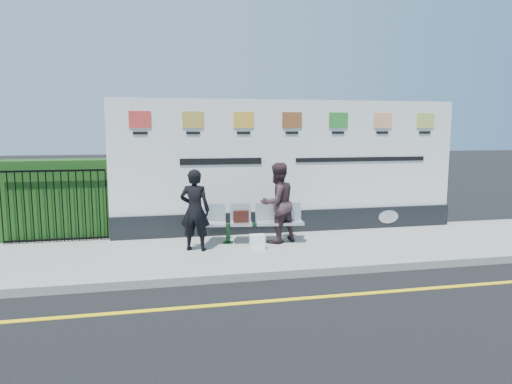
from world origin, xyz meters
TOP-DOWN VIEW (x-y plane):
  - ground at (0.00, 0.00)m, footprint 80.00×80.00m
  - pavement at (0.00, 2.50)m, footprint 14.00×3.00m
  - kerb at (0.00, 1.00)m, footprint 14.00×0.18m
  - yellow_line at (0.00, 0.00)m, footprint 14.00×0.10m
  - billboard at (0.50, 3.85)m, footprint 8.00×0.30m
  - hedge at (-4.58, 4.30)m, footprint 2.35×0.70m
  - railing at (-4.58, 3.85)m, footprint 2.05×0.06m
  - bench at (-0.54, 2.95)m, footprint 2.10×0.79m
  - woman_left at (-1.78, 2.60)m, footprint 0.67×0.55m
  - woman_right at (-0.05, 2.90)m, footprint 1.00×0.91m
  - handbag_brown at (-0.80, 2.98)m, footprint 0.32×0.15m
  - carrier_bag_white at (-0.58, 2.44)m, footprint 0.29×0.17m

SIDE VIEW (x-z plane):
  - ground at x=0.00m, z-range 0.00..0.00m
  - yellow_line at x=0.00m, z-range 0.00..0.01m
  - pavement at x=0.00m, z-range 0.00..0.12m
  - kerb at x=0.00m, z-range 0.00..0.14m
  - carrier_bag_white at x=-0.58m, z-range 0.12..0.41m
  - bench at x=-0.54m, z-range 0.12..0.56m
  - handbag_brown at x=-0.80m, z-range 0.56..0.80m
  - railing at x=-4.58m, z-range 0.12..1.66m
  - woman_left at x=-1.78m, z-range 0.12..1.72m
  - woman_right at x=-0.05m, z-range 0.12..1.79m
  - hedge at x=-4.58m, z-range 0.12..1.82m
  - billboard at x=0.50m, z-range -0.08..2.92m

